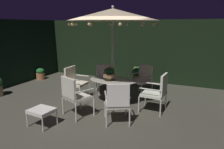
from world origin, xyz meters
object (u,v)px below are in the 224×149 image
Objects in this scene: ottoman_footrest at (42,111)px; potted_plant_right_far at (40,74)px; patio_chair_southeast at (74,94)px; patio_chair_south at (117,101)px; patio_umbrella at (113,15)px; patio_chair_north at (142,78)px; patio_chair_east at (74,80)px; patio_dining_table at (113,85)px; potted_plant_front_corner at (139,74)px; centerpiece_planter at (109,73)px; patio_chair_northeast at (105,76)px; patio_chair_southwest at (157,90)px.

potted_plant_right_far is (-3.08, 3.37, -0.11)m from ottoman_footrest.
patio_chair_south is at bearing 2.06° from patio_chair_southeast.
patio_umbrella reaches higher than patio_chair_north.
patio_chair_north is 2.23m from patio_chair_east.
patio_chair_north is (0.56, 1.19, 0.01)m from patio_dining_table.
patio_umbrella reaches higher than potted_plant_front_corner.
patio_umbrella is at bearing 111.15° from patio_dining_table.
patio_umbrella reaches higher than centerpiece_planter.
patio_chair_south is at bearing -56.66° from centerpiece_planter.
patio_chair_east is 1.99m from ottoman_footrest.
patio_chair_southeast is 4.37m from potted_plant_right_far.
patio_umbrella is at bearing -90.43° from potted_plant_front_corner.
patio_chair_northeast is 0.91× the size of patio_chair_east.
centerpiece_planter reaches higher than patio_chair_east.
patio_chair_southeast is at bearing -84.03° from patio_chair_northeast.
potted_plant_front_corner is at bearing 78.07° from ottoman_footrest.
patio_chair_northeast reaches higher than ottoman_footrest.
patio_chair_east is 2.64m from patio_chair_southwest.
centerpiece_planter is at bearing -115.21° from patio_umbrella.
patio_umbrella is 4.85m from potted_plant_right_far.
centerpiece_planter reaches higher than patio_chair_north.
patio_chair_southwest is 5.55m from potted_plant_right_far.
ottoman_footrest is (-0.94, -1.96, -0.22)m from patio_dining_table.
patio_chair_southeast reaches higher than patio_chair_north.
potted_plant_right_far is (-3.96, 1.54, -0.71)m from centerpiece_planter.
patio_chair_southeast is at bearing -98.39° from potted_plant_front_corner.
potted_plant_front_corner is (0.02, 2.57, -0.23)m from patio_dining_table.
patio_chair_southwest is at bearing -15.52° from potted_plant_right_far.
patio_chair_southwest reaches higher than patio_chair_northeast.
patio_chair_north is 3.49m from ottoman_footrest.
patio_umbrella reaches higher than patio_dining_table.
patio_chair_south is 1.79× the size of ottoman_footrest.
patio_umbrella is 2.66× the size of patio_chair_southwest.
patio_chair_east is 1.41m from patio_chair_southeast.
centerpiece_planter is 0.40× the size of patio_chair_north.
patio_chair_southwest reaches higher than patio_chair_south.
patio_chair_southeast reaches higher than potted_plant_front_corner.
patio_chair_south is (0.63, -1.16, -0.00)m from patio_dining_table.
patio_chair_southwest is at bearing -2.98° from patio_dining_table.
patio_chair_southeast reaches higher than patio_dining_table.
ottoman_footrest is 0.86× the size of potted_plant_front_corner.
patio_chair_southwest is at bearing -63.71° from potted_plant_front_corner.
patio_umbrella is at bearing 118.33° from patio_chair_south.
patio_chair_south is (1.94, -1.14, -0.01)m from patio_chair_east.
patio_umbrella is 7.04× the size of centerpiece_planter.
patio_chair_northeast is 2.62m from patio_chair_south.
potted_plant_right_far is at bearing 173.69° from patio_chair_northeast.
patio_umbrella is 3.05× the size of patio_chair_northeast.
patio_chair_southeast is at bearing 62.08° from ottoman_footrest.
patio_chair_southeast is at bearing -114.05° from patio_dining_table.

